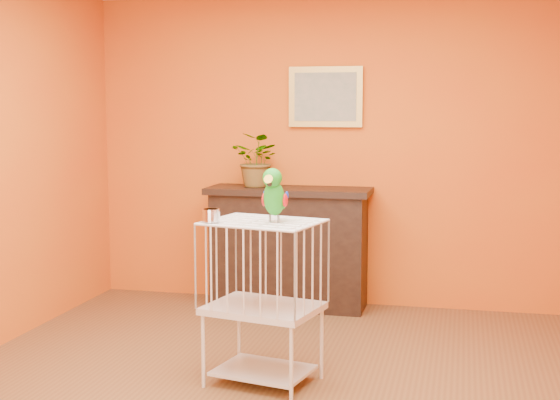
# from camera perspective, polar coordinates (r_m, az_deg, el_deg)

# --- Properties ---
(ground) EXTENTS (4.50, 4.50, 0.00)m
(ground) POSITION_cam_1_polar(r_m,az_deg,el_deg) (4.68, -1.66, -14.04)
(ground) COLOR brown
(ground) RESTS_ON ground
(room_shell) EXTENTS (4.50, 4.50, 4.50)m
(room_shell) POSITION_cam_1_polar(r_m,az_deg,el_deg) (4.38, -1.74, 5.72)
(room_shell) COLOR #C95C12
(room_shell) RESTS_ON ground
(console_cabinet) EXTENTS (1.35, 0.49, 1.00)m
(console_cabinet) POSITION_cam_1_polar(r_m,az_deg,el_deg) (6.50, 0.63, -3.49)
(console_cabinet) COLOR black
(console_cabinet) RESTS_ON ground
(potted_plant) EXTENTS (0.52, 0.55, 0.35)m
(potted_plant) POSITION_cam_1_polar(r_m,az_deg,el_deg) (6.45, -1.70, 2.48)
(potted_plant) COLOR #26722D
(potted_plant) RESTS_ON console_cabinet
(framed_picture) EXTENTS (0.62, 0.04, 0.50)m
(framed_picture) POSITION_cam_1_polar(r_m,az_deg,el_deg) (6.54, 3.35, 7.54)
(framed_picture) COLOR gold
(framed_picture) RESTS_ON room_shell
(birdcage) EXTENTS (0.73, 0.62, 0.99)m
(birdcage) POSITION_cam_1_polar(r_m,az_deg,el_deg) (4.71, -1.24, -7.32)
(birdcage) COLOR beige
(birdcage) RESTS_ON ground
(feed_cup) EXTENTS (0.11, 0.11, 0.07)m
(feed_cup) POSITION_cam_1_polar(r_m,az_deg,el_deg) (4.58, -5.08, -1.12)
(feed_cup) COLOR silver
(feed_cup) RESTS_ON birdcage
(parrot) EXTENTS (0.16, 0.29, 0.32)m
(parrot) POSITION_cam_1_polar(r_m,az_deg,el_deg) (4.56, -0.43, 0.41)
(parrot) COLOR #59544C
(parrot) RESTS_ON birdcage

